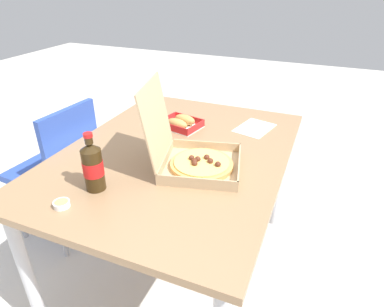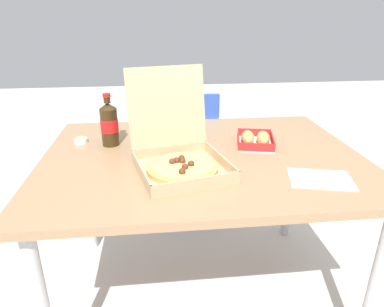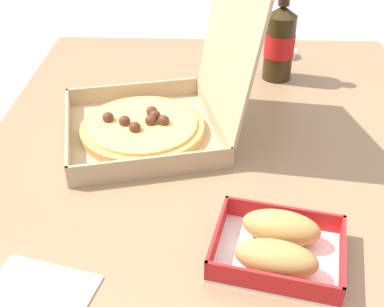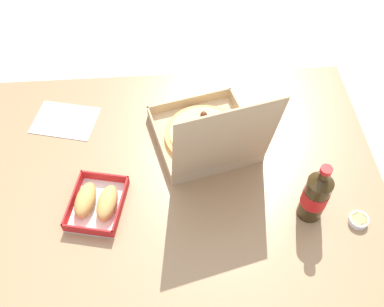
{
  "view_description": "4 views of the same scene",
  "coord_description": "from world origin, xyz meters",
  "px_view_note": "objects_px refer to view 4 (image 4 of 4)",
  "views": [
    {
      "loc": [
        -1.19,
        -0.57,
        1.42
      ],
      "look_at": [
        -0.02,
        -0.09,
        0.73
      ],
      "focal_mm": 31.23,
      "sensor_mm": 36.0,
      "label": 1
    },
    {
      "loc": [
        -0.18,
        -1.27,
        1.26
      ],
      "look_at": [
        -0.05,
        -0.1,
        0.76
      ],
      "focal_mm": 32.17,
      "sensor_mm": 36.0,
      "label": 2
    },
    {
      "loc": [
        0.77,
        -0.03,
        1.27
      ],
      "look_at": [
        -0.01,
        -0.05,
        0.73
      ],
      "focal_mm": 45.92,
      "sensor_mm": 36.0,
      "label": 3
    },
    {
      "loc": [
        0.01,
        0.76,
        1.85
      ],
      "look_at": [
        -0.05,
        -0.06,
        0.76
      ],
      "focal_mm": 41.04,
      "sensor_mm": 36.0,
      "label": 4
    }
  ],
  "objects_px": {
    "pizza_box_open": "(207,136)",
    "bread_side_box": "(97,202)",
    "dipping_sauce_cup": "(359,220)",
    "paper_menu": "(65,120)",
    "cola_bottle": "(316,195)"
  },
  "relations": [
    {
      "from": "dipping_sauce_cup",
      "to": "paper_menu",
      "type": "bearing_deg",
      "value": -27.23
    },
    {
      "from": "cola_bottle",
      "to": "dipping_sauce_cup",
      "type": "height_order",
      "value": "cola_bottle"
    },
    {
      "from": "bread_side_box",
      "to": "cola_bottle",
      "type": "bearing_deg",
      "value": 174.11
    },
    {
      "from": "bread_side_box",
      "to": "paper_menu",
      "type": "distance_m",
      "value": 0.38
    },
    {
      "from": "cola_bottle",
      "to": "dipping_sauce_cup",
      "type": "xyz_separation_m",
      "value": [
        -0.14,
        0.04,
        -0.08
      ]
    },
    {
      "from": "pizza_box_open",
      "to": "dipping_sauce_cup",
      "type": "relative_size",
      "value": 7.56
    },
    {
      "from": "pizza_box_open",
      "to": "bread_side_box",
      "type": "height_order",
      "value": "pizza_box_open"
    },
    {
      "from": "pizza_box_open",
      "to": "bread_side_box",
      "type": "xyz_separation_m",
      "value": [
        0.34,
        0.21,
        -0.02
      ]
    },
    {
      "from": "cola_bottle",
      "to": "paper_menu",
      "type": "xyz_separation_m",
      "value": [
        0.75,
        -0.42,
        -0.09
      ]
    },
    {
      "from": "pizza_box_open",
      "to": "cola_bottle",
      "type": "bearing_deg",
      "value": 135.31
    },
    {
      "from": "pizza_box_open",
      "to": "paper_menu",
      "type": "height_order",
      "value": "pizza_box_open"
    },
    {
      "from": "pizza_box_open",
      "to": "bread_side_box",
      "type": "bearing_deg",
      "value": 31.37
    },
    {
      "from": "cola_bottle",
      "to": "paper_menu",
      "type": "distance_m",
      "value": 0.86
    },
    {
      "from": "pizza_box_open",
      "to": "paper_menu",
      "type": "xyz_separation_m",
      "value": [
        0.48,
        -0.14,
        -0.05
      ]
    },
    {
      "from": "pizza_box_open",
      "to": "bread_side_box",
      "type": "relative_size",
      "value": 1.94
    }
  ]
}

